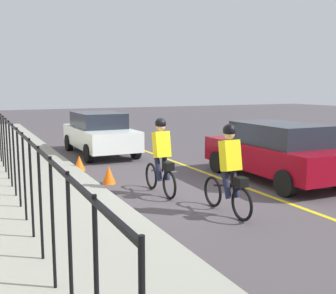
% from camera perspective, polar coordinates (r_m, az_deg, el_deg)
% --- Properties ---
extents(ground_plane, '(80.00, 80.00, 0.00)m').
position_cam_1_polar(ground_plane, '(9.93, 2.84, -6.47)').
color(ground_plane, '#474146').
extents(lane_line_centre, '(36.00, 0.12, 0.01)m').
position_cam_1_polar(lane_line_centre, '(10.76, 10.40, -5.42)').
color(lane_line_centre, yellow).
rests_on(lane_line_centre, ground).
extents(sidewalk, '(40.00, 3.20, 0.15)m').
position_cam_1_polar(sidewalk, '(8.87, -17.08, -8.16)').
color(sidewalk, gray).
rests_on(sidewalk, ground).
extents(iron_fence, '(14.99, 0.04, 1.60)m').
position_cam_1_polar(iron_fence, '(9.56, -20.64, -0.14)').
color(iron_fence, black).
rests_on(iron_fence, sidewalk).
extents(cyclist_lead, '(1.71, 0.36, 1.83)m').
position_cam_1_polar(cyclist_lead, '(9.65, -0.95, -1.36)').
color(cyclist_lead, black).
rests_on(cyclist_lead, ground).
extents(cyclist_follow, '(1.71, 0.36, 1.83)m').
position_cam_1_polar(cyclist_follow, '(8.22, 8.50, -3.16)').
color(cyclist_follow, black).
rests_on(cyclist_follow, ground).
extents(patrol_sedan, '(4.43, 1.98, 1.58)m').
position_cam_1_polar(patrol_sedan, '(11.49, 14.65, -0.50)').
color(patrol_sedan, maroon).
rests_on(patrol_sedan, ground).
extents(parked_sedan_rear, '(4.41, 1.94, 1.58)m').
position_cam_1_polar(parked_sedan_rear, '(15.73, -9.49, 1.98)').
color(parked_sedan_rear, white).
rests_on(parked_sedan_rear, ground).
extents(traffic_cone_near, '(0.36, 0.36, 0.46)m').
position_cam_1_polar(traffic_cone_near, '(12.86, -12.20, -2.19)').
color(traffic_cone_near, '#FD630E').
rests_on(traffic_cone_near, ground).
extents(traffic_cone_far, '(0.36, 0.36, 0.49)m').
position_cam_1_polar(traffic_cone_far, '(10.97, -8.22, -3.81)').
color(traffic_cone_far, '#ED5C10').
rests_on(traffic_cone_far, ground).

